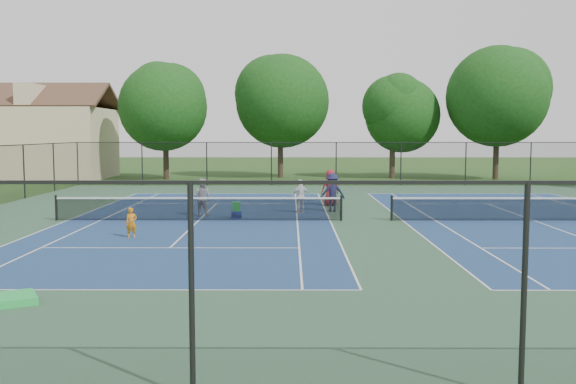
{
  "coord_description": "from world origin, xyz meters",
  "views": [
    {
      "loc": [
        -3.16,
        -26.51,
        3.66
      ],
      "look_at": [
        -3.27,
        -1.0,
        1.3
      ],
      "focal_mm": 40.0,
      "sensor_mm": 36.0,
      "label": 1
    }
  ],
  "objects_px": {
    "bystander_c": "(330,188)",
    "bystander_a": "(301,196)",
    "tree_back_c": "(393,110)",
    "tree_back_d": "(498,92)",
    "tree_back_a": "(165,102)",
    "ball_crate": "(236,215)",
    "bystander_b": "(332,192)",
    "instructor": "(202,197)",
    "clapboard_house": "(44,140)",
    "child_player": "(131,223)",
    "ball_hopper": "(236,207)",
    "tree_back_b": "(280,97)"
  },
  "relations": [
    {
      "from": "tree_back_d",
      "to": "bystander_c",
      "type": "xyz_separation_m",
      "value": [
        -14.16,
        -18.47,
        -5.91
      ]
    },
    {
      "from": "tree_back_a",
      "to": "tree_back_c",
      "type": "xyz_separation_m",
      "value": [
        18.0,
        1.0,
        -0.56
      ]
    },
    {
      "from": "tree_back_d",
      "to": "ball_crate",
      "type": "distance_m",
      "value": 30.47
    },
    {
      "from": "clapboard_house",
      "to": "child_player",
      "type": "xyz_separation_m",
      "value": [
        14.27,
        -29.34,
        -2.56
      ]
    },
    {
      "from": "bystander_b",
      "to": "bystander_c",
      "type": "distance_m",
      "value": 2.4
    },
    {
      "from": "bystander_a",
      "to": "bystander_b",
      "type": "height_order",
      "value": "bystander_b"
    },
    {
      "from": "tree_back_a",
      "to": "bystander_a",
      "type": "xyz_separation_m",
      "value": [
        10.3,
        -21.33,
        -5.27
      ]
    },
    {
      "from": "tree_back_a",
      "to": "ball_hopper",
      "type": "bearing_deg",
      "value": -72.12
    },
    {
      "from": "tree_back_d",
      "to": "child_player",
      "type": "xyz_separation_m",
      "value": [
        -21.73,
        -28.34,
        -6.3
      ]
    },
    {
      "from": "instructor",
      "to": "tree_back_d",
      "type": "bearing_deg",
      "value": -117.04
    },
    {
      "from": "tree_back_a",
      "to": "bystander_c",
      "type": "xyz_separation_m",
      "value": [
        11.84,
        -18.47,
        -5.12
      ]
    },
    {
      "from": "tree_back_c",
      "to": "bystander_a",
      "type": "xyz_separation_m",
      "value": [
        -7.7,
        -22.33,
        -4.71
      ]
    },
    {
      "from": "tree_back_a",
      "to": "instructor",
      "type": "distance_m",
      "value": 23.86
    },
    {
      "from": "tree_back_c",
      "to": "bystander_c",
      "type": "bearing_deg",
      "value": -107.57
    },
    {
      "from": "bystander_b",
      "to": "bystander_c",
      "type": "height_order",
      "value": "bystander_c"
    },
    {
      "from": "tree_back_b",
      "to": "bystander_b",
      "type": "xyz_separation_m",
      "value": [
        2.79,
        -22.87,
        -5.7
      ]
    },
    {
      "from": "bystander_b",
      "to": "ball_hopper",
      "type": "xyz_separation_m",
      "value": [
        -4.27,
        -2.43,
        -0.38
      ]
    },
    {
      "from": "tree_back_a",
      "to": "instructor",
      "type": "relative_size",
      "value": 5.5
    },
    {
      "from": "bystander_c",
      "to": "bystander_a",
      "type": "bearing_deg",
      "value": 48.21
    },
    {
      "from": "clapboard_house",
      "to": "ball_crate",
      "type": "distance_m",
      "value": 30.09
    },
    {
      "from": "tree_back_c",
      "to": "bystander_c",
      "type": "height_order",
      "value": "tree_back_c"
    },
    {
      "from": "tree_back_a",
      "to": "child_player",
      "type": "distance_m",
      "value": 29.19
    },
    {
      "from": "instructor",
      "to": "clapboard_house",
      "type": "bearing_deg",
      "value": -41.2
    },
    {
      "from": "tree_back_b",
      "to": "clapboard_house",
      "type": "relative_size",
      "value": 0.93
    },
    {
      "from": "tree_back_a",
      "to": "ball_crate",
      "type": "distance_m",
      "value": 25.17
    },
    {
      "from": "tree_back_c",
      "to": "tree_back_d",
      "type": "distance_m",
      "value": 8.17
    },
    {
      "from": "ball_crate",
      "to": "tree_back_d",
      "type": "bearing_deg",
      "value": 51.57
    },
    {
      "from": "tree_back_d",
      "to": "bystander_b",
      "type": "relative_size",
      "value": 5.79
    },
    {
      "from": "bystander_a",
      "to": "bystander_b",
      "type": "relative_size",
      "value": 0.86
    },
    {
      "from": "tree_back_a",
      "to": "bystander_a",
      "type": "distance_m",
      "value": 24.27
    },
    {
      "from": "clapboard_house",
      "to": "bystander_c",
      "type": "relative_size",
      "value": 5.91
    },
    {
      "from": "tree_back_a",
      "to": "ball_crate",
      "type": "height_order",
      "value": "tree_back_a"
    },
    {
      "from": "tree_back_b",
      "to": "tree_back_c",
      "type": "xyz_separation_m",
      "value": [
        9.0,
        -1.0,
        -1.11
      ]
    },
    {
      "from": "tree_back_d",
      "to": "child_player",
      "type": "distance_m",
      "value": 36.26
    },
    {
      "from": "tree_back_d",
      "to": "bystander_b",
      "type": "height_order",
      "value": "tree_back_d"
    },
    {
      "from": "tree_back_b",
      "to": "instructor",
      "type": "height_order",
      "value": "tree_back_b"
    },
    {
      "from": "child_player",
      "to": "bystander_c",
      "type": "relative_size",
      "value": 0.58
    },
    {
      "from": "bystander_a",
      "to": "ball_crate",
      "type": "bearing_deg",
      "value": 10.87
    },
    {
      "from": "clapboard_house",
      "to": "bystander_a",
      "type": "relative_size",
      "value": 7.01
    },
    {
      "from": "instructor",
      "to": "bystander_a",
      "type": "height_order",
      "value": "instructor"
    },
    {
      "from": "tree_back_b",
      "to": "bystander_a",
      "type": "bearing_deg",
      "value": -86.81
    },
    {
      "from": "child_player",
      "to": "ball_hopper",
      "type": "bearing_deg",
      "value": 39.39
    },
    {
      "from": "tree_back_b",
      "to": "bystander_c",
      "type": "relative_size",
      "value": 5.49
    },
    {
      "from": "tree_back_a",
      "to": "ball_hopper",
      "type": "relative_size",
      "value": 23.47
    },
    {
      "from": "bystander_b",
      "to": "tree_back_d",
      "type": "bearing_deg",
      "value": -130.22
    },
    {
      "from": "tree_back_a",
      "to": "tree_back_d",
      "type": "distance_m",
      "value": 26.01
    },
    {
      "from": "bystander_c",
      "to": "tree_back_d",
      "type": "bearing_deg",
      "value": -141.1
    },
    {
      "from": "clapboard_house",
      "to": "bystander_c",
      "type": "height_order",
      "value": "clapboard_house"
    },
    {
      "from": "ball_crate",
      "to": "clapboard_house",
      "type": "bearing_deg",
      "value": 125.79
    },
    {
      "from": "child_player",
      "to": "bystander_b",
      "type": "bearing_deg",
      "value": 26.97
    }
  ]
}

